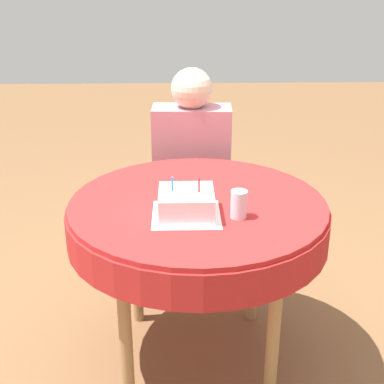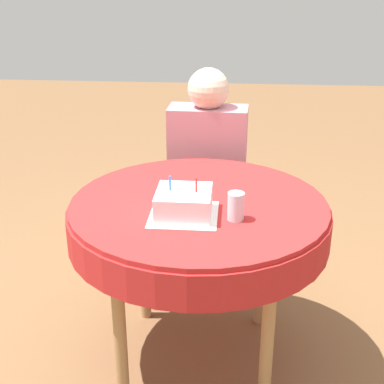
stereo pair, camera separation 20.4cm
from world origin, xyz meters
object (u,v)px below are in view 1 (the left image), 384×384
birthday_cake (186,203)px  drinking_glass (239,204)px  person (192,158)px  chair (192,188)px

birthday_cake → drinking_glass: (0.19, -0.02, 0.00)m
person → birthday_cake: (-0.04, -0.83, 0.12)m
drinking_glass → person: bearing=100.0°
drinking_glass → birthday_cake: bearing=173.0°
chair → birthday_cake: size_ratio=4.60×
person → birthday_cake: person is taller
person → chair: bearing=90.0°
birthday_cake → drinking_glass: 0.19m
chair → person: bearing=-90.0°
chair → person: (-0.00, -0.09, 0.20)m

